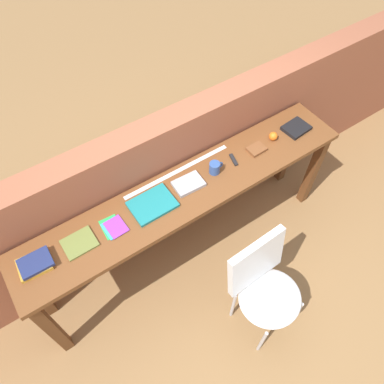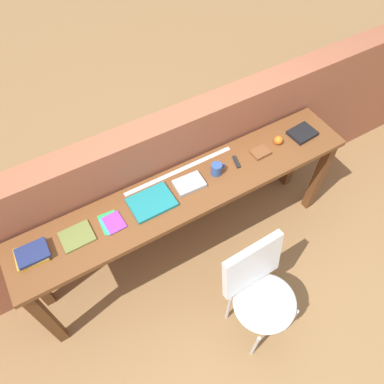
% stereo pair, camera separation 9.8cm
% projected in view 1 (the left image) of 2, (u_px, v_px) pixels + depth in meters
% --- Properties ---
extents(ground_plane, '(40.00, 40.00, 0.00)m').
position_uv_depth(ground_plane, '(209.00, 275.00, 3.12)').
color(ground_plane, olive).
extents(brick_wall_back, '(6.00, 0.20, 1.23)m').
position_uv_depth(brick_wall_back, '(164.00, 180.00, 2.94)').
color(brick_wall_back, '#935138').
rests_on(brick_wall_back, ground).
extents(sideboard, '(2.50, 0.44, 0.88)m').
position_uv_depth(sideboard, '(188.00, 200.00, 2.67)').
color(sideboard, brown).
rests_on(sideboard, ground).
extents(chair_white_moulded, '(0.45, 0.47, 0.89)m').
position_uv_depth(chair_white_moulded, '(265.00, 286.00, 2.52)').
color(chair_white_moulded, silver).
rests_on(chair_white_moulded, ground).
extents(book_stack_leftmost, '(0.21, 0.17, 0.05)m').
position_uv_depth(book_stack_leftmost, '(35.00, 264.00, 2.20)').
color(book_stack_leftmost, gold).
rests_on(book_stack_leftmost, sideboard).
extents(magazine_cycling, '(0.20, 0.17, 0.01)m').
position_uv_depth(magazine_cycling, '(79.00, 243.00, 2.30)').
color(magazine_cycling, olive).
rests_on(magazine_cycling, sideboard).
extents(pamphlet_pile_colourful, '(0.15, 0.18, 0.01)m').
position_uv_depth(pamphlet_pile_colourful, '(113.00, 227.00, 2.37)').
color(pamphlet_pile_colourful, green).
rests_on(pamphlet_pile_colourful, sideboard).
extents(book_open_centre, '(0.29, 0.22, 0.02)m').
position_uv_depth(book_open_centre, '(152.00, 204.00, 2.47)').
color(book_open_centre, '#19757A').
rests_on(book_open_centre, sideboard).
extents(book_grey_hardcover, '(0.21, 0.15, 0.03)m').
position_uv_depth(book_grey_hardcover, '(188.00, 184.00, 2.56)').
color(book_grey_hardcover, '#9E9EA3').
rests_on(book_grey_hardcover, sideboard).
extents(mug, '(0.11, 0.08, 0.09)m').
position_uv_depth(mug, '(215.00, 168.00, 2.61)').
color(mug, '#2D4C8C').
rests_on(mug, sideboard).
extents(multitool_folded, '(0.05, 0.11, 0.02)m').
position_uv_depth(multitool_folded, '(233.00, 160.00, 2.70)').
color(multitool_folded, black).
rests_on(multitool_folded, sideboard).
extents(leather_journal_brown, '(0.13, 0.10, 0.02)m').
position_uv_depth(leather_journal_brown, '(257.00, 149.00, 2.76)').
color(leather_journal_brown, brown).
rests_on(leather_journal_brown, sideboard).
extents(sports_ball_small, '(0.07, 0.07, 0.07)m').
position_uv_depth(sports_ball_small, '(273.00, 136.00, 2.80)').
color(sports_ball_small, orange).
rests_on(sports_ball_small, sideboard).
extents(book_repair_rightmost, '(0.21, 0.17, 0.03)m').
position_uv_depth(book_repair_rightmost, '(296.00, 128.00, 2.88)').
color(book_repair_rightmost, black).
rests_on(book_repair_rightmost, sideboard).
extents(ruler_metal_back_edge, '(0.85, 0.03, 0.00)m').
position_uv_depth(ruler_metal_back_edge, '(177.00, 171.00, 2.65)').
color(ruler_metal_back_edge, silver).
rests_on(ruler_metal_back_edge, sideboard).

